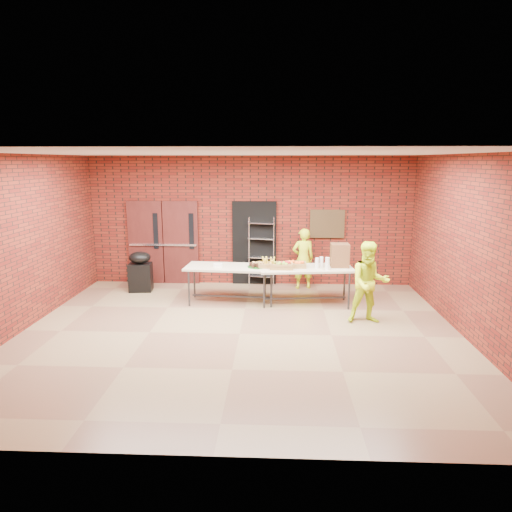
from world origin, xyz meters
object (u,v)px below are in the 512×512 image
Objects in this scene: covered_grill at (140,271)px; table_right at (306,270)px; volunteer_woman at (303,259)px; wire_rack at (261,252)px; coffee_dispenser at (340,255)px; volunteer_man at (369,283)px; table_left at (231,269)px.

table_right is at bearing -19.17° from covered_grill.
covered_grill is 0.65× the size of volunteer_woman.
covered_grill is at bearing -156.03° from wire_rack.
table_right is 0.80m from coffee_dispenser.
volunteer_man reaches higher than covered_grill.
volunteer_woman is at bearing -0.37° from wire_rack.
wire_rack is at bearing 141.23° from coffee_dispenser.
covered_grill reaches higher than table_right.
volunteer_woman reaches higher than table_right.
table_left is 2.42m from covered_grill.
table_left is 2.37m from coffee_dispenser.
table_left is at bearing 171.65° from table_right.
volunteer_man is (5.03, -1.97, 0.31)m from covered_grill.
wire_rack reaches higher than coffee_dispenser.
volunteer_woman is (-0.71, 1.18, -0.33)m from coffee_dispenser.
coffee_dispenser reaches higher than table_right.
coffee_dispenser is (2.35, 0.04, 0.33)m from table_left.
wire_rack is 1.05m from volunteer_woman.
coffee_dispenser is 0.53× the size of covered_grill.
covered_grill is at bearing 164.59° from table_left.
wire_rack is 1.08× the size of volunteer_man.
table_left is at bearing -101.37° from wire_rack.
table_left is at bearing 24.69° from volunteer_woman.
covered_grill is (-3.89, 0.87, -0.27)m from table_right.
table_left is 2.04m from volunteer_woman.
volunteer_woman reaches higher than table_left.
volunteer_man reaches higher than table_right.
table_right is 1.27m from volunteer_woman.
volunteer_man is at bearing -50.16° from table_right.
wire_rack is 1.79× the size of covered_grill.
coffee_dispenser is at bearing 109.42° from volunteer_woman.
covered_grill is at bearing 156.15° from volunteer_man.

